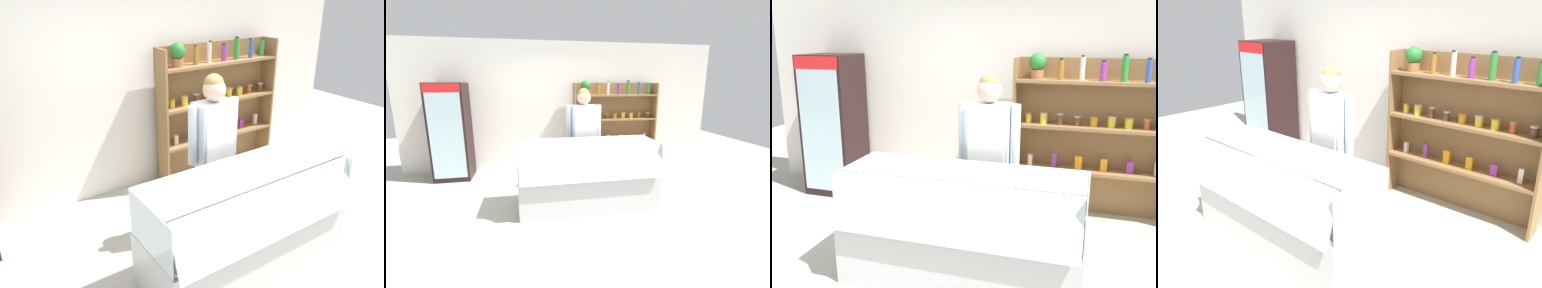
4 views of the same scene
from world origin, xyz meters
The scene contains 6 objects.
ground_plane centered at (0.00, 0.00, 0.00)m, with size 12.00×12.00×0.00m, color #B7B2A3.
back_wall centered at (0.00, 2.07, 1.35)m, with size 6.80×0.10×2.70m, color white.
drinks_fridge centered at (-2.27, 1.65, 0.93)m, with size 0.66×0.63×1.85m.
shelving_unit centered at (1.04, 1.80, 1.05)m, with size 1.83×0.29×1.90m.
deli_display_case centered at (0.05, -0.01, 0.31)m, with size 2.05×0.80×1.01m.
shop_clerk centered at (0.13, 0.62, 1.05)m, with size 0.60×0.25×1.76m.
Camera 4 is at (2.77, -2.13, 2.26)m, focal length 35.00 mm.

